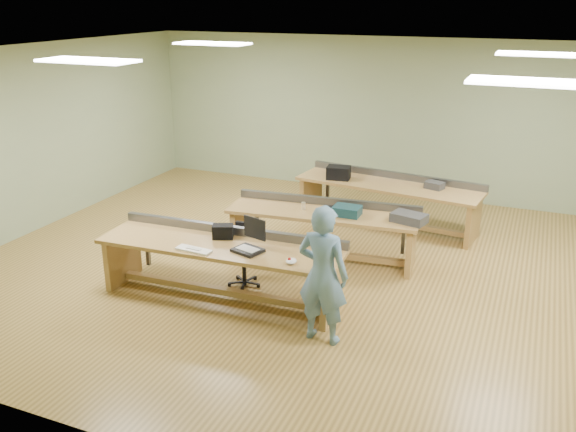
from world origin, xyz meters
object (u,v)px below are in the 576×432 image
Objects in this scene: workbench_back at (388,194)px; parts_bin_teal at (347,211)px; person at (323,275)px; parts_bin_grey at (409,218)px; mug at (331,210)px; workbench_front at (222,257)px; laptop_base at (248,250)px; drinks_can at (303,206)px; task_chair at (245,263)px; camera_bag at (223,231)px; workbench_mid at (323,224)px.

parts_bin_teal is at bearing -88.51° from workbench_back.
person reaches higher than workbench_back.
parts_bin_grey is 3.44× the size of mug.
workbench_front reaches higher than laptop_base.
parts_bin_teal is at bearing -176.09° from parts_bin_grey.
task_chair is at bearing -108.30° from drinks_can.
laptop_base is 0.57m from camera_bag.
laptop_base is 1.72m from drinks_can.
laptop_base is 1.79m from mug.
task_chair is 1.65m from parts_bin_teal.
workbench_mid reaches higher than mug.
workbench_back is at bearing 43.28° from camera_bag.
workbench_mid is 0.29m from mug.
task_chair is at bearing -125.20° from mug.
workbench_mid is 21.06× the size of mug.
mug is (-0.62, 2.10, -0.01)m from person.
person is 3.49× the size of parts_bin_grey.
workbench_back is at bearing 112.28° from parts_bin_grey.
task_chair is at bearing 136.64° from laptop_base.
camera_bag reaches higher than workbench_mid.
task_chair is (0.17, 0.28, -0.53)m from camera_bag.
parts_bin_teal is (1.21, 1.45, -0.02)m from camera_bag.
drinks_can reaches higher than task_chair.
workbench_back reaches higher than laptop_base.
parts_bin_teal reaches higher than workbench_back.
parts_bin_grey is 1.54m from drinks_can.
mug is at bearing -0.55° from drinks_can.
workbench_front is at bearing -120.69° from workbench_mid.
workbench_mid is 2.30m from person.
parts_bin_grey is (2.09, 1.51, -0.03)m from camera_bag.
drinks_can is at bearing -175.69° from workbench_mid.
parts_bin_grey is (1.92, 1.23, 0.51)m from task_chair.
mug is 0.43m from drinks_can.
camera_bag is 0.69× the size of parts_bin_teal.
workbench_back is 3.90m from person.
mug is at bearing -95.72° from workbench_back.
parts_bin_teal is 0.88m from parts_bin_grey.
camera_bag is at bearing -124.34° from mug.
camera_bag is 1.89m from parts_bin_teal.
task_chair is at bearing -124.74° from workbench_mid.
drinks_can is (-0.29, -0.05, 0.25)m from workbench_mid.
parts_bin_grey reaches higher than mug.
workbench_back reaches higher than task_chair.
mug is (0.14, -0.05, 0.25)m from workbench_mid.
workbench_mid and workbench_back have the same top height.
workbench_back is 3.62m from laptop_base.
workbench_mid is at bearing -179.23° from parts_bin_grey.
workbench_mid is at bearing 173.30° from parts_bin_teal.
task_chair is (-1.22, -2.94, -0.26)m from workbench_back.
workbench_mid is 0.90× the size of workbench_back.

